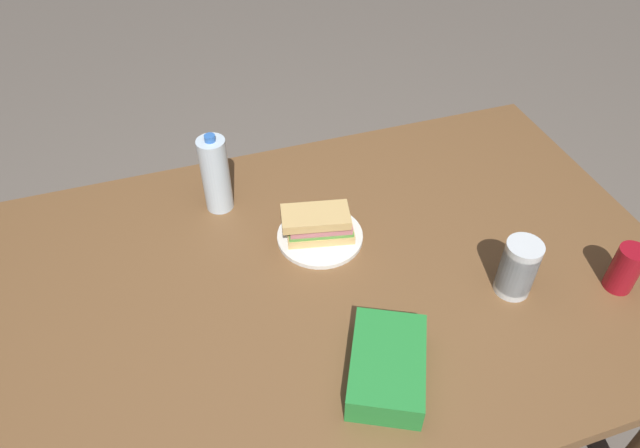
% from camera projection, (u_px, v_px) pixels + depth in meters
% --- Properties ---
extents(ground_plane, '(8.00, 8.00, 0.00)m').
position_uv_depth(ground_plane, '(323.00, 422.00, 1.90)').
color(ground_plane, '#70665B').
extents(dining_table, '(1.73, 1.09, 0.72)m').
position_uv_depth(dining_table, '(324.00, 297.00, 1.45)').
color(dining_table, brown).
rests_on(dining_table, ground_plane).
extents(paper_plate, '(0.22, 0.22, 0.01)m').
position_uv_depth(paper_plate, '(320.00, 236.00, 1.49)').
color(paper_plate, white).
rests_on(paper_plate, dining_table).
extents(sandwich, '(0.20, 0.13, 0.08)m').
position_uv_depth(sandwich, '(319.00, 224.00, 1.46)').
color(sandwich, '#DBB26B').
rests_on(sandwich, paper_plate).
extents(soda_can_red, '(0.07, 0.07, 0.12)m').
position_uv_depth(soda_can_red, '(625.00, 269.00, 1.34)').
color(soda_can_red, maroon).
rests_on(soda_can_red, dining_table).
extents(chip_bag, '(0.24, 0.27, 0.07)m').
position_uv_depth(chip_bag, '(387.00, 366.00, 1.18)').
color(chip_bag, '#268C38').
rests_on(chip_bag, dining_table).
extents(water_bottle_tall, '(0.07, 0.07, 0.23)m').
position_uv_depth(water_bottle_tall, '(216.00, 174.00, 1.51)').
color(water_bottle_tall, silver).
rests_on(water_bottle_tall, dining_table).
extents(plastic_cup_stack, '(0.08, 0.08, 0.15)m').
position_uv_depth(plastic_cup_stack, '(518.00, 268.00, 1.32)').
color(plastic_cup_stack, silver).
rests_on(plastic_cup_stack, dining_table).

